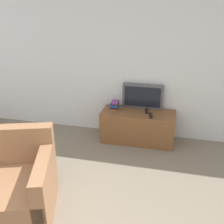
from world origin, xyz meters
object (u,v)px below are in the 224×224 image
at_px(tv_stand, 138,126).
at_px(remote_on_stand, 147,111).
at_px(remote_secondary, 151,115).
at_px(television, 143,96).
at_px(book_stack, 115,105).

xyz_separation_m(tv_stand, remote_on_stand, (0.13, 0.05, 0.28)).
distance_m(remote_on_stand, remote_secondary, 0.19).
distance_m(tv_stand, television, 0.52).
bearing_deg(remote_on_stand, tv_stand, -159.42).
height_order(tv_stand, book_stack, book_stack).
bearing_deg(remote_secondary, television, 118.57).
bearing_deg(tv_stand, remote_on_stand, 20.58).
xyz_separation_m(television, book_stack, (-0.45, -0.16, -0.14)).
bearing_deg(book_stack, tv_stand, -6.35).
bearing_deg(book_stack, remote_secondary, -14.87).
xyz_separation_m(remote_on_stand, remote_secondary, (0.08, -0.17, 0.00)).
relative_size(remote_on_stand, remote_secondary, 0.96).
bearing_deg(book_stack, television, 19.70).
relative_size(tv_stand, television, 1.78).
height_order(book_stack, remote_on_stand, book_stack).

